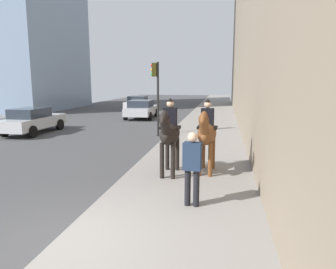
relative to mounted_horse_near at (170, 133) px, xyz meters
The scene contains 8 objects.
sidewalk_slab 4.50m from the mounted_horse_near, behind, with size 120.00×3.86×0.12m, color gray.
mounted_horse_near is the anchor object (origin of this frame).
mounted_horse_far 1.16m from the mounted_horse_near, 68.78° to the right, with size 2.15×0.64×2.28m.
pedestrian_greeting 2.47m from the mounted_horse_near, 158.18° to the right, with size 0.30×0.42×1.70m.
car_near_lane 11.33m from the mounted_horse_near, 52.85° to the left, with size 4.46×1.89×1.44m.
car_mid_lane 22.20m from the mounted_horse_near, 18.11° to the left, with size 4.02×2.21×1.44m.
car_far_lane 15.56m from the mounted_horse_near, 18.05° to the left, with size 4.33×2.21×1.44m.
traffic_light_near_curb 7.54m from the mounted_horse_near, 15.23° to the left, with size 0.20×0.44×3.90m.
Camera 1 is at (-4.78, -2.92, 2.93)m, focal length 33.50 mm.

